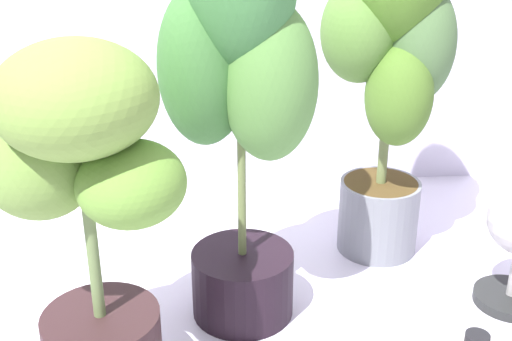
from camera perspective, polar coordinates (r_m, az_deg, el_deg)
name	(u,v)px	position (r m, az deg, el deg)	size (l,w,h in m)	color
ground_plane	(261,333)	(1.58, 0.42, -13.93)	(8.00, 8.00, 0.00)	silver
potted_plant_back_right	(392,45)	(1.72, 11.66, 10.60)	(0.38, 0.33, 1.01)	slate
potted_plant_center	(239,77)	(1.40, -1.49, 8.06)	(0.42, 0.33, 1.01)	black
potted_plant_front_left	(84,190)	(1.25, -14.67, -1.67)	(0.40, 0.33, 0.73)	#321E20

